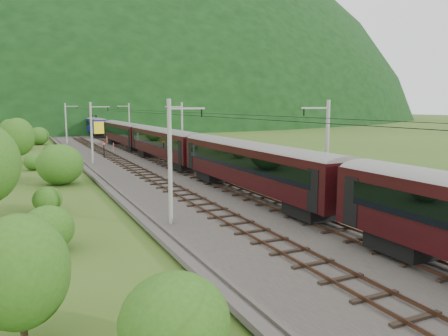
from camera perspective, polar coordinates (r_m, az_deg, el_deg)
name	(u,v)px	position (r m, az deg, el deg)	size (l,w,h in m)	color
ground	(255,218)	(31.19, 4.02, -6.49)	(600.00, 600.00, 0.00)	#345119
railbed	(201,191)	(39.95, -3.03, -2.99)	(14.00, 220.00, 0.30)	#38332D
track_left	(176,191)	(39.08, -6.29, -2.95)	(2.40, 220.00, 0.27)	brown
track_right	(225,186)	(40.86, 0.09, -2.41)	(2.40, 220.00, 0.27)	brown
catenary_left	(92,132)	(59.02, -16.85, 4.55)	(2.54, 192.28, 8.00)	gray
catenary_right	(182,130)	(62.02, -5.56, 5.03)	(2.54, 192.28, 8.00)	gray
overhead_wires	(200,114)	(39.20, -3.11, 7.02)	(4.83, 198.00, 0.03)	black
mountain_main	(44,118)	(286.77, -22.48, 6.01)	(504.00, 360.00, 244.00)	black
train	(199,146)	(46.16, -3.29, 2.88)	(3.07, 148.06, 5.34)	black
hazard_post_near	(114,147)	(75.60, -14.23, 2.71)	(0.15, 0.15, 1.37)	red
hazard_post_far	(107,140)	(87.57, -15.04, 3.51)	(0.18, 0.18, 1.72)	red
signal	(104,149)	(65.77, -15.41, 2.39)	(0.24, 0.24, 2.16)	black
vegetation_left	(27,164)	(44.31, -24.35, 0.44)	(11.35, 147.02, 6.74)	#295216
vegetation_right	(327,173)	(43.90, 13.35, -0.63)	(7.43, 101.82, 2.97)	#295216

